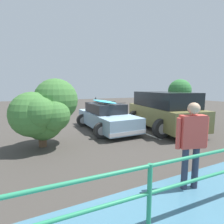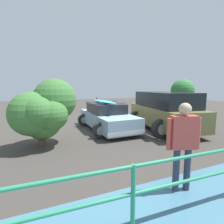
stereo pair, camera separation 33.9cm
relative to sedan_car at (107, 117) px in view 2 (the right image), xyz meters
name	(u,v)px [view 2 (the right image)]	position (x,y,z in m)	size (l,w,h in m)	color
ground_plane	(107,127)	(-0.25, -0.60, -0.63)	(44.00, 44.00, 0.02)	#423D38
parking_stripe	(130,127)	(-1.27, 0.04, -0.62)	(4.91, 0.12, 0.00)	silver
sedan_car	(107,117)	(0.00, 0.00, 0.00)	(2.33, 4.13, 1.56)	#8CADC6
suv_car	(164,111)	(-2.54, 1.16, 0.33)	(3.01, 4.65, 1.84)	brown
person_bystander	(183,139)	(0.52, 5.38, 0.44)	(0.67, 0.33, 1.77)	#33384C
railing_fence	(191,173)	(0.85, 5.89, 0.06)	(10.69, 0.50, 0.99)	#2D9366
bush_near_left	(44,111)	(2.90, 1.47, 0.64)	(2.29, 1.90, 2.38)	brown
bush_near_right	(181,98)	(-4.41, 0.31, 0.87)	(1.33, 1.60, 2.52)	brown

